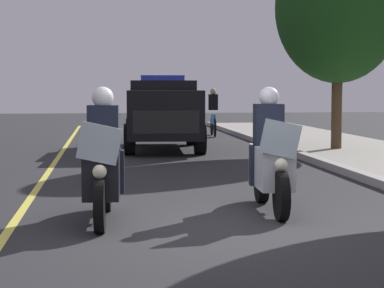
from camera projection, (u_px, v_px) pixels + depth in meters
name	position (u px, v px, depth m)	size (l,w,h in m)	color
ground_plane	(208.00, 228.00, 8.73)	(80.00, 80.00, 0.00)	#28282B
lane_stripe_center	(7.00, 232.00, 8.45)	(48.00, 0.12, 0.01)	#E0D14C
police_motorcycle_lead_left	(103.00, 167.00, 9.13)	(2.14, 0.59, 1.72)	black
police_motorcycle_lead_right	(271.00, 161.00, 9.90)	(2.14, 0.59, 1.72)	black
police_suv	(163.00, 111.00, 19.75)	(4.99, 2.26, 2.05)	black
cyclist_background	(213.00, 112.00, 25.27)	(1.76, 0.33, 1.69)	black
tree_far_back	(338.00, 7.00, 18.74)	(3.31, 3.31, 5.72)	#4C3823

